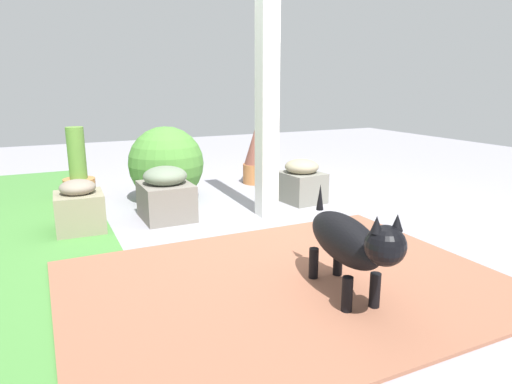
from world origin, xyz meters
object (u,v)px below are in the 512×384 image
(stone_planter_nearest, at_px, (301,182))
(dog, at_px, (349,241))
(terracotta_pot_spiky, at_px, (255,157))
(stone_planter_far, at_px, (79,208))
(round_shrub, at_px, (166,164))
(terracotta_pot_tall, at_px, (78,174))
(porch_pillar, at_px, (267,72))
(stone_planter_mid, at_px, (166,194))

(stone_planter_nearest, xyz_separation_m, dog, (-1.82, 0.82, 0.13))
(terracotta_pot_spiky, distance_m, dog, 2.85)
(stone_planter_far, xyz_separation_m, dog, (-1.80, -1.14, 0.14))
(stone_planter_nearest, distance_m, terracotta_pot_spiky, 0.92)
(round_shrub, height_order, terracotta_pot_spiky, round_shrub)
(stone_planter_nearest, bearing_deg, dog, 155.64)
(terracotta_pot_tall, distance_m, dog, 3.03)
(porch_pillar, xyz_separation_m, terracotta_pot_spiky, (1.17, -0.46, -0.89))
(round_shrub, bearing_deg, stone_planter_far, 126.65)
(dog, bearing_deg, round_shrub, 7.13)
(stone_planter_nearest, distance_m, stone_planter_far, 1.97)
(terracotta_pot_spiky, bearing_deg, stone_planter_mid, 126.00)
(terracotta_pot_tall, relative_size, terracotta_pot_spiky, 1.11)
(porch_pillar, bearing_deg, stone_planter_nearest, -62.63)
(stone_planter_nearest, distance_m, dog, 2.00)
(porch_pillar, distance_m, stone_planter_mid, 1.29)
(stone_planter_nearest, xyz_separation_m, terracotta_pot_tall, (1.02, 1.88, 0.06))
(porch_pillar, relative_size, terracotta_pot_spiky, 3.78)
(porch_pillar, height_order, terracotta_pot_spiky, porch_pillar)
(stone_planter_far, bearing_deg, stone_planter_nearest, -89.37)
(stone_planter_nearest, height_order, round_shrub, round_shrub)
(porch_pillar, bearing_deg, dog, 168.28)
(stone_planter_far, relative_size, round_shrub, 0.56)
(terracotta_pot_spiky, bearing_deg, stone_planter_far, 115.91)
(stone_planter_nearest, height_order, dog, dog)
(stone_planter_far, height_order, terracotta_pot_spiky, terracotta_pot_spiky)
(stone_planter_mid, distance_m, terracotta_pot_spiky, 1.55)
(porch_pillar, xyz_separation_m, terracotta_pot_tall, (1.28, 1.38, -0.94))
(stone_planter_nearest, bearing_deg, terracotta_pot_spiky, 2.71)
(stone_planter_far, distance_m, terracotta_pot_spiky, 2.14)
(porch_pillar, height_order, stone_planter_far, porch_pillar)
(terracotta_pot_tall, height_order, terracotta_pot_spiky, terracotta_pot_tall)
(stone_planter_far, bearing_deg, terracotta_pot_tall, -4.76)
(stone_planter_nearest, bearing_deg, stone_planter_far, 90.63)
(stone_planter_nearest, bearing_deg, terracotta_pot_tall, 61.54)
(round_shrub, relative_size, dog, 0.87)
(stone_planter_nearest, xyz_separation_m, round_shrub, (0.60, 1.13, 0.16))
(stone_planter_far, xyz_separation_m, terracotta_pot_spiky, (0.94, -1.93, 0.12))
(dog, bearing_deg, terracotta_pot_tall, 20.41)
(stone_planter_mid, distance_m, terracotta_pot_tall, 1.17)
(stone_planter_mid, height_order, terracotta_pot_spiky, terracotta_pot_spiky)
(stone_planter_nearest, relative_size, dog, 0.53)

